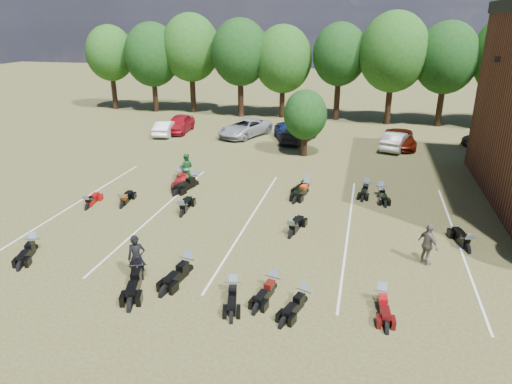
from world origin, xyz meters
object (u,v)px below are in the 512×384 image
(car_4, at_px, (287,131))
(motorcycle_14, at_px, (181,181))
(person_black, at_px, (137,258))
(motorcycle_7, at_px, (88,209))
(person_grey, at_px, (428,245))
(motorcycle_0, at_px, (34,251))
(person_green, at_px, (186,167))
(motorcycle_3, at_px, (233,295))
(car_0, at_px, (180,124))

(car_4, xyz_separation_m, motorcycle_14, (-4.63, -12.08, -0.74))
(person_black, relative_size, motorcycle_7, 0.93)
(person_grey, distance_m, motorcycle_0, 17.09)
(car_4, bearing_deg, motorcycle_14, -131.97)
(person_black, xyz_separation_m, motorcycle_0, (-5.65, 1.05, -0.95))
(car_4, xyz_separation_m, person_green, (-4.28, -11.94, 0.18))
(motorcycle_7, bearing_deg, person_green, -132.78)
(motorcycle_14, bearing_deg, car_4, 54.69)
(motorcycle_0, relative_size, motorcycle_3, 1.04)
(person_grey, height_order, motorcycle_7, person_grey)
(person_grey, distance_m, motorcycle_7, 17.40)
(motorcycle_0, bearing_deg, car_0, 77.94)
(person_black, xyz_separation_m, motorcycle_14, (-2.89, 11.27, -0.95))
(motorcycle_3, bearing_deg, motorcycle_7, 134.75)
(motorcycle_3, bearing_deg, car_0, 102.77)
(person_green, bearing_deg, motorcycle_3, 116.69)
(person_grey, bearing_deg, motorcycle_14, 25.71)
(car_4, distance_m, person_grey, 21.54)
(person_green, height_order, motorcycle_3, person_green)
(person_grey, xyz_separation_m, motorcycle_3, (-7.20, -4.16, -0.91))
(person_green, distance_m, motorcycle_0, 10.86)
(person_grey, xyz_separation_m, motorcycle_7, (-17.26, 1.92, -0.91))
(car_4, relative_size, motorcycle_7, 2.12)
(motorcycle_14, bearing_deg, car_0, 98.64)
(motorcycle_0, bearing_deg, person_black, -29.02)
(person_grey, bearing_deg, motorcycle_0, 63.05)
(person_green, xyz_separation_m, motorcycle_14, (-0.35, -0.14, -0.91))
(person_green, distance_m, motorcycle_3, 13.32)
(person_green, height_order, motorcycle_0, person_green)
(person_grey, height_order, motorcycle_0, person_grey)
(motorcycle_7, xyz_separation_m, motorcycle_14, (3.22, 5.37, 0.00))
(person_green, distance_m, motorcycle_7, 6.62)
(car_4, bearing_deg, motorcycle_7, -135.21)
(car_0, height_order, person_black, person_black)
(car_4, bearing_deg, motorcycle_0, -129.33)
(motorcycle_3, relative_size, motorcycle_14, 0.86)
(motorcycle_3, xyz_separation_m, motorcycle_14, (-6.85, 11.45, 0.00))
(person_grey, height_order, motorcycle_3, person_grey)
(person_green, bearing_deg, person_grey, 148.94)
(person_green, height_order, motorcycle_14, person_green)
(car_4, distance_m, person_green, 12.68)
(car_0, xyz_separation_m, motorcycle_0, (2.59, -22.84, -0.78))
(car_4, height_order, motorcycle_3, car_4)
(person_green, bearing_deg, car_0, -68.05)
(motorcycle_3, distance_m, motorcycle_14, 13.35)
(person_grey, relative_size, motorcycle_3, 0.89)
(person_black, distance_m, motorcycle_14, 11.68)
(motorcycle_14, bearing_deg, motorcycle_0, -119.45)
(car_0, bearing_deg, person_green, -69.96)
(person_grey, xyz_separation_m, motorcycle_14, (-14.05, 7.29, -0.91))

